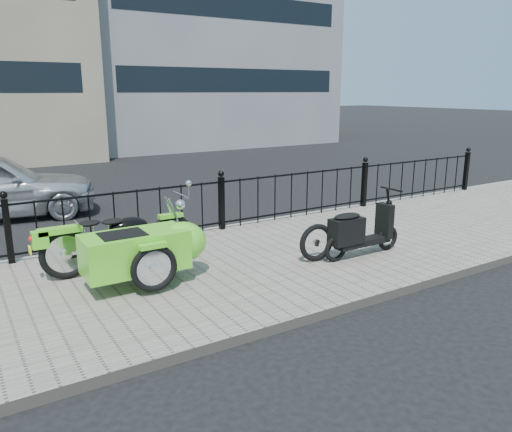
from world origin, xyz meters
TOP-DOWN VIEW (x-y plane):
  - ground at (0.00, 0.00)m, footprint 120.00×120.00m
  - sidewalk at (0.00, -0.50)m, footprint 30.00×3.80m
  - curb at (0.00, 1.44)m, footprint 30.00×0.10m
  - iron_fence at (0.00, 1.30)m, footprint 14.11×0.11m
  - motorcycle_sidecar at (-2.05, -0.41)m, footprint 2.28×1.48m
  - scooter at (1.01, -1.17)m, footprint 1.48×0.43m
  - spare_tire at (0.35, -1.00)m, footprint 0.58×0.14m

SIDE VIEW (x-z plane):
  - ground at x=0.00m, z-range 0.00..0.00m
  - sidewalk at x=0.00m, z-range 0.00..0.12m
  - curb at x=0.00m, z-range 0.00..0.12m
  - spare_tire at x=0.35m, z-range 0.12..0.69m
  - scooter at x=1.01m, z-range 0.01..1.01m
  - iron_fence at x=0.00m, z-range 0.05..1.12m
  - motorcycle_sidecar at x=-2.05m, z-range 0.10..1.09m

